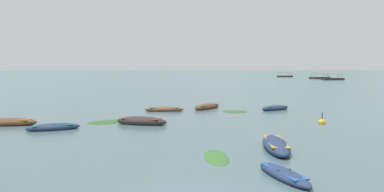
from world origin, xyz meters
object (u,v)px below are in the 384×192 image
at_px(ferry_0, 320,78).
at_px(ferry_2, 285,76).
at_px(rowboat_8, 207,107).
at_px(ferry_1, 333,79).
at_px(rowboat_11, 164,109).
at_px(rowboat_1, 275,108).
at_px(rowboat_5, 142,121).
at_px(rowboat_9, 276,145).
at_px(rowboat_2, 9,122).
at_px(rowboat_7, 53,127).
at_px(rowboat_6, 284,174).
at_px(mooring_buoy, 322,122).

relative_size(ferry_0, ferry_2, 1.18).
xyz_separation_m(rowboat_8, ferry_1, (56.84, 89.33, 0.24)).
distance_m(rowboat_8, ferry_0, 121.21).
relative_size(rowboat_11, ferry_0, 0.39).
xyz_separation_m(rowboat_1, ferry_0, (52.51, 107.25, 0.26)).
relative_size(rowboat_8, ferry_0, 0.39).
bearing_deg(rowboat_5, ferry_1, 57.63).
height_order(rowboat_11, ferry_1, ferry_1).
xyz_separation_m(rowboat_9, rowboat_11, (-5.91, 16.32, -0.03)).
xyz_separation_m(rowboat_1, rowboat_9, (-5.13, -16.56, 0.02)).
bearing_deg(rowboat_11, ferry_0, 59.41).
xyz_separation_m(rowboat_5, ferry_2, (61.00, 147.42, 0.22)).
height_order(rowboat_11, ferry_0, ferry_0).
bearing_deg(rowboat_2, rowboat_8, 31.15).
bearing_deg(rowboat_7, ferry_2, 65.91).
height_order(rowboat_1, rowboat_2, rowboat_2).
bearing_deg(ferry_2, rowboat_7, -114.09).
distance_m(ferry_0, ferry_1, 16.61).
xyz_separation_m(rowboat_5, rowboat_9, (7.45, -8.39, -0.02)).
distance_m(rowboat_2, rowboat_6, 20.70).
relative_size(rowboat_6, ferry_2, 0.40).
bearing_deg(rowboat_1, ferry_2, 70.83).
bearing_deg(ferry_1, rowboat_5, -122.37).
relative_size(rowboat_11, mooring_buoy, 3.95).
bearing_deg(rowboat_8, rowboat_1, -12.49).
distance_m(rowboat_2, rowboat_8, 18.13).
distance_m(rowboat_2, rowboat_7, 4.43).
xyz_separation_m(rowboat_5, mooring_buoy, (13.40, -0.60, -0.12)).
xyz_separation_m(rowboat_8, ferry_0, (59.19, 105.77, 0.24)).
xyz_separation_m(rowboat_7, ferry_2, (66.74, 149.30, 0.28)).
xyz_separation_m(ferry_2, mooring_buoy, (-47.60, -148.02, -0.34)).
bearing_deg(rowboat_6, rowboat_11, 102.94).
xyz_separation_m(rowboat_1, rowboat_8, (-6.68, 1.48, 0.02)).
bearing_deg(ferry_2, rowboat_11, -113.09).
bearing_deg(rowboat_5, rowboat_2, 178.42).
distance_m(rowboat_7, ferry_0, 137.02).
distance_m(rowboat_1, rowboat_2, 23.56).
bearing_deg(ferry_0, rowboat_6, -114.60).
distance_m(ferry_1, ferry_2, 48.48).
distance_m(rowboat_1, rowboat_8, 6.85).
bearing_deg(rowboat_6, rowboat_2, 140.38).
bearing_deg(rowboat_9, rowboat_6, -103.85).
bearing_deg(rowboat_5, rowboat_9, -48.41).
bearing_deg(rowboat_11, rowboat_5, -100.98).
bearing_deg(mooring_buoy, rowboat_8, 126.24).
bearing_deg(mooring_buoy, rowboat_1, 95.37).
bearing_deg(rowboat_8, mooring_buoy, -53.76).
relative_size(rowboat_1, mooring_buoy, 3.64).
height_order(rowboat_2, rowboat_8, rowboat_8).
bearing_deg(rowboat_8, rowboat_5, -121.44).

